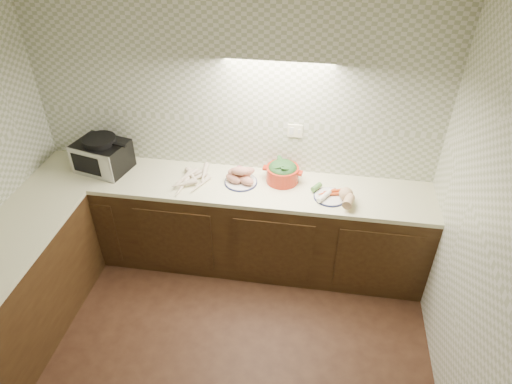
# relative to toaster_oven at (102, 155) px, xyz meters

# --- Properties ---
(room) EXTENTS (3.60, 3.60, 2.60)m
(room) POSITION_rel_toaster_oven_xyz_m (1.18, -1.56, 0.58)
(room) COLOR black
(room) RESTS_ON ground
(counter) EXTENTS (3.60, 3.60, 0.90)m
(counter) POSITION_rel_toaster_oven_xyz_m (0.50, -0.88, -0.60)
(counter) COLOR black
(counter) RESTS_ON ground
(toaster_oven) EXTENTS (0.52, 0.44, 0.32)m
(toaster_oven) POSITION_rel_toaster_oven_xyz_m (0.00, 0.00, 0.00)
(toaster_oven) COLOR black
(toaster_oven) RESTS_ON counter
(parsnip_pile) EXTENTS (0.45, 0.44, 0.09)m
(parsnip_pile) POSITION_rel_toaster_oven_xyz_m (0.91, -0.06, -0.11)
(parsnip_pile) COLOR beige
(parsnip_pile) RESTS_ON counter
(sweet_potato_plate) EXTENTS (0.29, 0.29, 0.17)m
(sweet_potato_plate) POSITION_rel_toaster_oven_xyz_m (1.29, -0.02, -0.09)
(sweet_potato_plate) COLOR #13173D
(sweet_potato_plate) RESTS_ON counter
(onion_bowl) EXTENTS (0.13, 0.13, 0.10)m
(onion_bowl) POSITION_rel_toaster_oven_xyz_m (1.27, 0.09, -0.11)
(onion_bowl) COLOR black
(onion_bowl) RESTS_ON counter
(dutch_oven) EXTENTS (0.36, 0.32, 0.20)m
(dutch_oven) POSITION_rel_toaster_oven_xyz_m (1.65, 0.05, -0.05)
(dutch_oven) COLOR #A92310
(dutch_oven) RESTS_ON counter
(veg_plate) EXTENTS (0.40, 0.31, 0.13)m
(veg_plate) POSITION_rel_toaster_oven_xyz_m (2.13, -0.14, -0.10)
(veg_plate) COLOR #13173D
(veg_plate) RESTS_ON counter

